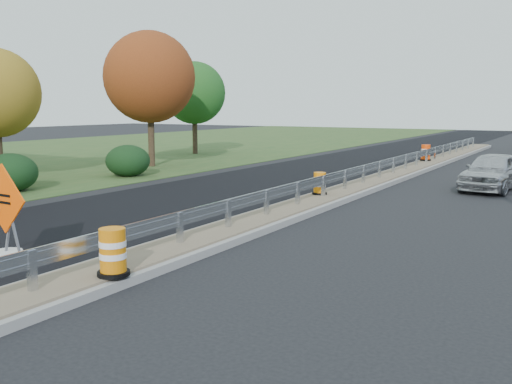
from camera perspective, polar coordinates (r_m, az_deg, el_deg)
The scene contains 14 objects.
ground at distance 16.52m, azimuth 1.05°, elevation -3.01°, with size 140.00×140.00×0.00m, color black.
grass_verge_near at distance 40.18m, azimuth -22.30°, elevation 3.23°, with size 30.00×120.00×0.03m, color #2C4C20.
milled_overlay at distance 27.27m, azimuth 3.43°, elevation 1.59°, with size 7.20×120.00×0.01m, color black.
median at distance 23.69m, azimuth 10.68°, elevation 0.65°, with size 1.60×55.00×0.23m.
guardrail at distance 24.55m, azimuth 11.53°, elevation 2.35°, with size 0.10×46.15×0.72m.
hedge_mid at distance 24.18m, azimuth -23.36°, elevation 1.80°, with size 2.09×2.09×1.52m, color black.
hedge_north at distance 27.75m, azimuth -12.69°, elevation 3.08°, with size 2.09×2.09×1.52m, color black.
tree_near_red at distance 31.98m, azimuth -10.59°, elevation 11.21°, with size 4.95×4.95×7.35m.
tree_near_back at distance 40.06m, azimuth -6.19°, elevation 9.81°, with size 4.29×4.29×6.37m.
caution_sign at distance 13.62m, azimuth -23.71°, elevation -3.96°, with size 1.52×0.64×2.10m.
barrel_median_near at distance 10.83m, azimuth -14.12°, elevation -5.93°, with size 0.60×0.60×0.88m.
barrel_median_mid at distance 20.24m, azimuth 6.39°, elevation 0.82°, with size 0.53×0.53×0.78m.
barrel_median_far at distance 34.06m, azimuth 16.61°, elevation 3.76°, with size 0.62×0.62×0.91m.
car_silver at distance 24.59m, azimuth 22.60°, elevation 1.93°, with size 1.78×4.42×1.51m, color #B3B4B8.
Camera 1 is at (8.00, -14.06, 3.32)m, focal length 40.00 mm.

